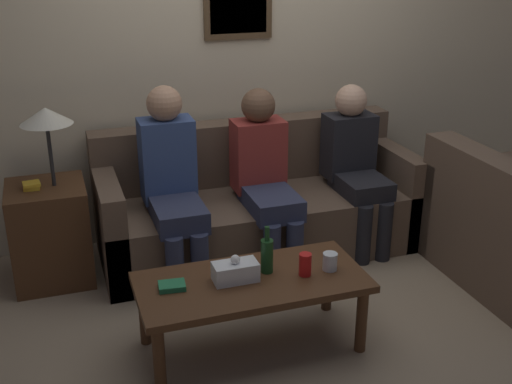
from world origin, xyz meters
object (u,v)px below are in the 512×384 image
object	(u,v)px
person_middle	(265,173)
wine_bottle	(267,255)
person_right	(355,161)
drinking_glass	(330,261)
couch_main	(257,207)
coffee_table	(252,288)
person_left	(172,178)

from	to	relation	value
person_middle	wine_bottle	bearing A→B (deg)	-108.48
person_right	drinking_glass	bearing A→B (deg)	-122.63
person_middle	person_right	xyz separation A→B (m)	(0.68, 0.05, -0.01)
couch_main	drinking_glass	xyz separation A→B (m)	(0.02, -1.17, 0.16)
coffee_table	person_left	bearing A→B (deg)	102.09
wine_bottle	person_left	xyz separation A→B (m)	(-0.31, 0.92, 0.14)
couch_main	person_right	world-z (taller)	person_right
person_left	person_middle	world-z (taller)	person_left
person_right	couch_main	bearing A→B (deg)	168.09
coffee_table	drinking_glass	world-z (taller)	drinking_glass
drinking_glass	wine_bottle	bearing A→B (deg)	165.43
person_left	person_middle	size ratio (longest dim) A/B	1.05
drinking_glass	person_right	bearing A→B (deg)	57.37
drinking_glass	person_right	world-z (taller)	person_right
coffee_table	drinking_glass	bearing A→B (deg)	-4.58
coffee_table	wine_bottle	bearing A→B (deg)	26.62
drinking_glass	person_right	size ratio (longest dim) A/B	0.08
wine_bottle	drinking_glass	world-z (taller)	wine_bottle
couch_main	wine_bottle	bearing A→B (deg)	-105.85
person_left	person_middle	distance (m)	0.61
coffee_table	person_right	distance (m)	1.49
drinking_glass	person_right	distance (m)	1.23
coffee_table	wine_bottle	size ratio (longest dim) A/B	4.56
coffee_table	person_right	xyz separation A→B (m)	(1.08, 0.99, 0.26)
couch_main	coffee_table	world-z (taller)	couch_main
couch_main	coffee_table	bearing A→B (deg)	-109.79
couch_main	person_middle	size ratio (longest dim) A/B	1.88
person_left	coffee_table	bearing A→B (deg)	-77.91
couch_main	person_left	distance (m)	0.73
coffee_table	person_left	size ratio (longest dim) A/B	0.99
person_left	person_middle	bearing A→B (deg)	-2.38
coffee_table	person_middle	world-z (taller)	person_middle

